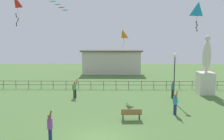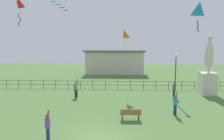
{
  "view_description": "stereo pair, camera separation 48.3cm",
  "coord_description": "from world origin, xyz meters",
  "px_view_note": "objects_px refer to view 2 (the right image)",
  "views": [
    {
      "loc": [
        0.99,
        -13.37,
        6.03
      ],
      "look_at": [
        0.72,
        5.73,
        3.38
      ],
      "focal_mm": 38.37,
      "sensor_mm": 36.0,
      "label": 1
    },
    {
      "loc": [
        1.47,
        -13.36,
        6.03
      ],
      "look_at": [
        0.72,
        5.73,
        3.38
      ],
      "focal_mm": 38.37,
      "sensor_mm": 36.0,
      "label": 2
    }
  ],
  "objects_px": {
    "person_2": "(76,88)",
    "kite_3": "(16,3)",
    "lamppost": "(176,67)",
    "person_1": "(174,89)",
    "person_3": "(48,126)",
    "kite_0": "(200,10)",
    "statue_monument": "(208,75)",
    "person_0": "(175,103)",
    "kite_1": "(124,35)",
    "park_bench": "(131,114)"
  },
  "relations": [
    {
      "from": "statue_monument",
      "to": "person_0",
      "type": "height_order",
      "value": "statue_monument"
    },
    {
      "from": "person_1",
      "to": "kite_3",
      "type": "height_order",
      "value": "kite_3"
    },
    {
      "from": "person_1",
      "to": "kite_0",
      "type": "bearing_deg",
      "value": -62.37
    },
    {
      "from": "statue_monument",
      "to": "kite_3",
      "type": "bearing_deg",
      "value": -178.6
    },
    {
      "from": "lamppost",
      "to": "kite_3",
      "type": "relative_size",
      "value": 1.5
    },
    {
      "from": "person_1",
      "to": "kite_0",
      "type": "height_order",
      "value": "kite_0"
    },
    {
      "from": "lamppost",
      "to": "person_2",
      "type": "xyz_separation_m",
      "value": [
        -9.47,
        1.53,
        -2.34
      ]
    },
    {
      "from": "park_bench",
      "to": "person_3",
      "type": "distance_m",
      "value": 6.25
    },
    {
      "from": "lamppost",
      "to": "person_1",
      "type": "relative_size",
      "value": 2.63
    },
    {
      "from": "statue_monument",
      "to": "person_0",
      "type": "xyz_separation_m",
      "value": [
        -4.87,
        -6.91,
        -1.08
      ]
    },
    {
      "from": "lamppost",
      "to": "kite_3",
      "type": "bearing_deg",
      "value": 169.91
    },
    {
      "from": "kite_0",
      "to": "kite_1",
      "type": "relative_size",
      "value": 1.16
    },
    {
      "from": "statue_monument",
      "to": "kite_0",
      "type": "relative_size",
      "value": 2.53
    },
    {
      "from": "kite_1",
      "to": "kite_3",
      "type": "height_order",
      "value": "kite_3"
    },
    {
      "from": "person_1",
      "to": "kite_3",
      "type": "relative_size",
      "value": 0.57
    },
    {
      "from": "park_bench",
      "to": "kite_0",
      "type": "xyz_separation_m",
      "value": [
        5.82,
        3.87,
        7.82
      ]
    },
    {
      "from": "person_1",
      "to": "person_3",
      "type": "distance_m",
      "value": 13.89
    },
    {
      "from": "kite_3",
      "to": "kite_0",
      "type": "bearing_deg",
      "value": -12.56
    },
    {
      "from": "kite_0",
      "to": "statue_monument",
      "type": "bearing_deg",
      "value": 59.41
    },
    {
      "from": "person_3",
      "to": "kite_3",
      "type": "height_order",
      "value": "kite_3"
    },
    {
      "from": "kite_1",
      "to": "person_0",
      "type": "bearing_deg",
      "value": -61.72
    },
    {
      "from": "person_3",
      "to": "kite_0",
      "type": "xyz_separation_m",
      "value": [
        10.71,
        7.72,
        7.3
      ]
    },
    {
      "from": "person_1",
      "to": "statue_monument",
      "type": "bearing_deg",
      "value": 25.29
    },
    {
      "from": "lamppost",
      "to": "park_bench",
      "type": "relative_size",
      "value": 3.01
    },
    {
      "from": "person_0",
      "to": "person_3",
      "type": "distance_m",
      "value": 9.83
    },
    {
      "from": "statue_monument",
      "to": "person_0",
      "type": "bearing_deg",
      "value": -125.2
    },
    {
      "from": "park_bench",
      "to": "person_0",
      "type": "height_order",
      "value": "person_0"
    },
    {
      "from": "person_0",
      "to": "statue_monument",
      "type": "bearing_deg",
      "value": 54.8
    },
    {
      "from": "person_2",
      "to": "kite_3",
      "type": "distance_m",
      "value": 10.52
    },
    {
      "from": "statue_monument",
      "to": "person_0",
      "type": "distance_m",
      "value": 8.52
    },
    {
      "from": "lamppost",
      "to": "person_1",
      "type": "distance_m",
      "value": 2.73
    },
    {
      "from": "person_0",
      "to": "person_2",
      "type": "relative_size",
      "value": 1.01
    },
    {
      "from": "person_0",
      "to": "kite_3",
      "type": "xyz_separation_m",
      "value": [
        -14.84,
        6.43,
        8.45
      ]
    },
    {
      "from": "lamppost",
      "to": "kite_0",
      "type": "height_order",
      "value": "kite_0"
    },
    {
      "from": "lamppost",
      "to": "person_3",
      "type": "relative_size",
      "value": 2.33
    },
    {
      "from": "lamppost",
      "to": "kite_3",
      "type": "height_order",
      "value": "kite_3"
    },
    {
      "from": "lamppost",
      "to": "kite_3",
      "type": "distance_m",
      "value": 16.99
    },
    {
      "from": "lamppost",
      "to": "person_0",
      "type": "relative_size",
      "value": 2.35
    },
    {
      "from": "person_1",
      "to": "kite_3",
      "type": "bearing_deg",
      "value": 175.18
    },
    {
      "from": "park_bench",
      "to": "person_3",
      "type": "bearing_deg",
      "value": -141.83
    },
    {
      "from": "person_3",
      "to": "park_bench",
      "type": "bearing_deg",
      "value": 38.17
    },
    {
      "from": "person_1",
      "to": "person_2",
      "type": "xyz_separation_m",
      "value": [
        -9.73,
        0.09,
        -0.03
      ]
    },
    {
      "from": "lamppost",
      "to": "park_bench",
      "type": "distance_m",
      "value": 7.1
    },
    {
      "from": "person_3",
      "to": "statue_monument",
      "type": "bearing_deg",
      "value": 42.21
    },
    {
      "from": "person_2",
      "to": "kite_1",
      "type": "height_order",
      "value": "kite_1"
    },
    {
      "from": "person_2",
      "to": "person_3",
      "type": "height_order",
      "value": "person_3"
    },
    {
      "from": "person_2",
      "to": "statue_monument",
      "type": "bearing_deg",
      "value": 7.27
    },
    {
      "from": "person_2",
      "to": "kite_0",
      "type": "height_order",
      "value": "kite_0"
    },
    {
      "from": "person_0",
      "to": "kite_3",
      "type": "distance_m",
      "value": 18.25
    },
    {
      "from": "lamppost",
      "to": "person_3",
      "type": "height_order",
      "value": "lamppost"
    }
  ]
}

